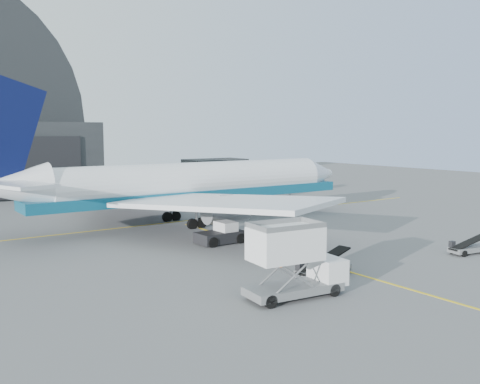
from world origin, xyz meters
TOP-DOWN VIEW (x-y plane):
  - ground at (0.00, 0.00)m, footprint 200.00×200.00m
  - taxi_lines at (0.00, 12.67)m, footprint 80.00×42.12m
  - distant_bldg_a at (38.00, 72.00)m, footprint 14.00×8.00m
  - distant_bldg_b at (55.00, 68.00)m, footprint 8.00×6.00m
  - airliner at (-0.29, 18.02)m, footprint 46.21×44.81m
  - catering_truck at (-7.59, -9.56)m, footprint 6.91×3.16m
  - pushback_tug at (-2.27, 7.04)m, footprint 4.51×2.72m
  - belt_loader_a at (-2.63, -7.13)m, footprint 5.10×2.26m
  - belt_loader_b at (13.01, -8.95)m, footprint 4.39×2.06m
  - traffic_cone at (-3.33, -3.11)m, footprint 0.33×0.33m

SIDE VIEW (x-z plane):
  - ground at x=0.00m, z-range 0.00..0.00m
  - distant_bldg_a at x=38.00m, z-range -2.00..2.00m
  - distant_bldg_b at x=55.00m, z-range -1.40..1.40m
  - taxi_lines at x=0.00m, z-range 0.00..0.02m
  - traffic_cone at x=-3.33m, z-range -0.01..0.46m
  - belt_loader_b at x=13.01m, z-range -0.31..1.33m
  - belt_loader_a at x=-2.63m, z-range -0.37..1.55m
  - pushback_tug at x=-2.27m, z-range -0.26..1.80m
  - catering_truck at x=-7.59m, z-range 0.03..4.63m
  - airliner at x=-0.29m, z-range -3.57..12.65m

